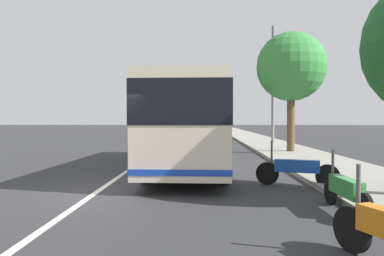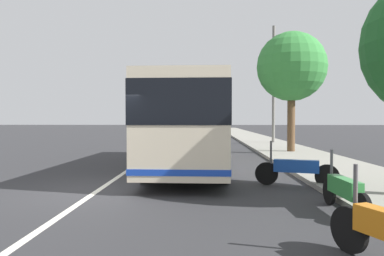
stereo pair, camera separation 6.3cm
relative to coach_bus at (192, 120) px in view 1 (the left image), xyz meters
name	(u,v)px [view 1 (the left image)]	position (x,y,z in m)	size (l,w,h in m)	color
ground_plane	(100,190)	(-4.58, 2.34, -1.87)	(220.00, 220.00, 0.00)	#2D2D30
sidewalk_curb	(293,153)	(5.42, -5.30, -1.80)	(110.00, 3.60, 0.14)	gray
lane_divider_line	(152,154)	(5.42, 2.34, -1.87)	(110.00, 0.16, 0.01)	silver
coach_bus	(192,120)	(0.00, 0.00, 0.00)	(10.97, 2.85, 3.20)	beige
motorcycle_nearest_curb	(346,191)	(-6.80, -3.31, -1.41)	(2.15, 0.29, 1.24)	black
motorcycle_by_tree	(296,169)	(-3.90, -3.08, -1.39)	(0.74, 2.23, 1.28)	black
car_far_distant	(198,128)	(36.34, 0.11, -1.17)	(4.67, 1.95, 1.48)	#2D7238
car_oncoming	(198,133)	(18.86, 0.00, -1.20)	(4.13, 1.92, 1.38)	silver
roadside_tree_mid_block	(291,67)	(5.87, -5.30, 2.89)	(3.79, 3.79, 6.69)	brown
utility_pole	(273,85)	(13.40, -5.78, 2.60)	(0.23, 0.23, 8.95)	slate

